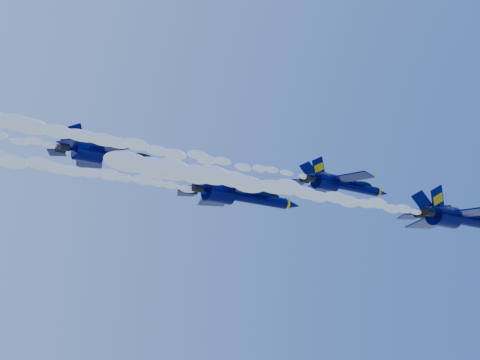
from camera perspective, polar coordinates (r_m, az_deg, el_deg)
jet_lead at (r=91.02m, az=18.44°, el=-3.15°), size 18.29×15.01×6.80m
smoke_trail_jet_lead at (r=71.13m, az=4.48°, el=-0.83°), size 40.49×2.18×1.97m
jet_second at (r=88.90m, az=8.74°, el=-0.38°), size 14.97×12.28×5.56m
smoke_trail_jet_second at (r=73.89m, az=-6.61°, el=2.48°), size 40.49×1.79×1.61m
jet_third at (r=93.27m, az=0.08°, el=-1.34°), size 18.70×15.34×6.95m
smoke_trail_jet_third at (r=81.24m, az=-16.59°, el=1.28°), size 40.49×2.23×2.01m
jet_fourth at (r=90.34m, az=-10.86°, el=2.04°), size 17.06×13.99×6.34m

